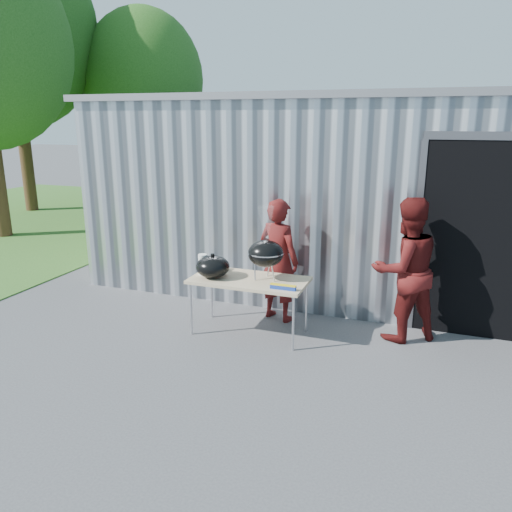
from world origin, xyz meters
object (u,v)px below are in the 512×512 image
at_px(kettle_grill, 266,248).
at_px(person_bystander, 405,270).
at_px(folding_table, 249,282).
at_px(person_cook, 278,260).

distance_m(kettle_grill, person_bystander, 1.77).
bearing_deg(folding_table, person_bystander, 15.67).
distance_m(person_cook, person_bystander, 1.69).
bearing_deg(person_cook, folding_table, 89.79).
height_order(folding_table, person_cook, person_cook).
distance_m(kettle_grill, person_cook, 0.62).
height_order(folding_table, person_bystander, person_bystander).
relative_size(folding_table, person_bystander, 0.82).
bearing_deg(person_cook, kettle_grill, 108.50).
xyz_separation_m(folding_table, person_cook, (0.20, 0.60, 0.15)).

